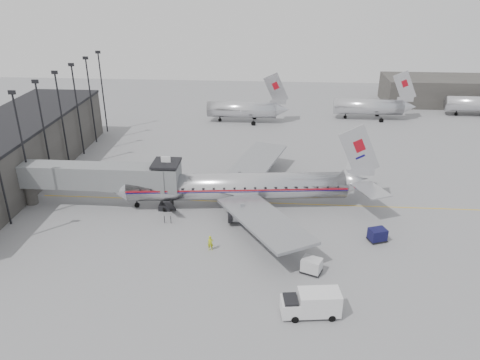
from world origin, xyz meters
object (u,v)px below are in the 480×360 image
object	(u,v)px
airliner	(243,186)
baggage_cart_white	(311,265)
baggage_cart_navy	(377,235)
ramp_worker	(210,243)
service_van	(311,303)

from	to	relation	value
airliner	baggage_cart_white	size ratio (longest dim) A/B	14.15
baggage_cart_navy	ramp_worker	size ratio (longest dim) A/B	1.35
baggage_cart_navy	ramp_worker	distance (m)	19.23
baggage_cart_white	ramp_worker	size ratio (longest dim) A/B	1.42
baggage_cart_white	ramp_worker	xyz separation A→B (m)	(-10.97, 3.42, 0.02)
service_van	baggage_cart_white	bearing A→B (deg)	78.90
baggage_cart_navy	baggage_cart_white	xyz separation A→B (m)	(-7.98, -6.73, 0.03)
airliner	ramp_worker	size ratio (longest dim) A/B	20.14
baggage_cart_white	service_van	bearing A→B (deg)	-71.16
baggage_cart_navy	ramp_worker	world-z (taller)	ramp_worker
service_van	baggage_cart_white	xyz separation A→B (m)	(0.46, 6.58, -0.45)
ramp_worker	baggage_cart_white	bearing A→B (deg)	-26.05
ramp_worker	airliner	bearing A→B (deg)	66.83
airliner	baggage_cart_white	bearing A→B (deg)	-66.74
airliner	baggage_cart_navy	bearing A→B (deg)	-31.67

